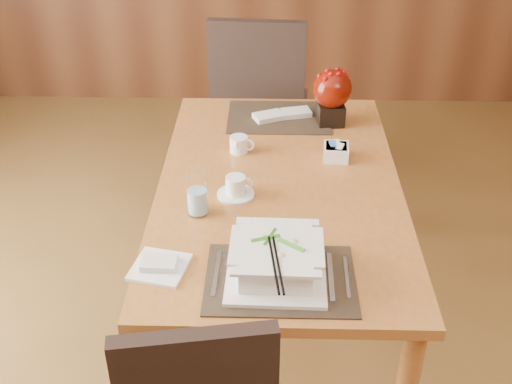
{
  "coord_description": "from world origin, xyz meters",
  "views": [
    {
      "loc": [
        -0.04,
        -1.42,
        2.01
      ],
      "look_at": [
        -0.08,
        0.35,
        0.87
      ],
      "focal_mm": 45.0,
      "sensor_mm": 36.0,
      "label": 1
    }
  ],
  "objects_px": {
    "bread_plate": "(160,267)",
    "far_chair": "(259,100)",
    "coffee_cup": "(236,188)",
    "sugar_caddy": "(336,152)",
    "dining_table": "(279,205)",
    "creamer_jug": "(239,144)",
    "soup_setting": "(276,261)",
    "berry_decor": "(332,94)",
    "water_glass": "(197,192)"
  },
  "relations": [
    {
      "from": "bread_plate",
      "to": "dining_table",
      "type": "bearing_deg",
      "value": 53.78
    },
    {
      "from": "sugar_caddy",
      "to": "bread_plate",
      "type": "height_order",
      "value": "sugar_caddy"
    },
    {
      "from": "coffee_cup",
      "to": "berry_decor",
      "type": "height_order",
      "value": "berry_decor"
    },
    {
      "from": "soup_setting",
      "to": "creamer_jug",
      "type": "distance_m",
      "value": 0.79
    },
    {
      "from": "coffee_cup",
      "to": "water_glass",
      "type": "relative_size",
      "value": 0.78
    },
    {
      "from": "far_chair",
      "to": "sugar_caddy",
      "type": "bearing_deg",
      "value": 114.42
    },
    {
      "from": "coffee_cup",
      "to": "sugar_caddy",
      "type": "distance_m",
      "value": 0.47
    },
    {
      "from": "dining_table",
      "to": "coffee_cup",
      "type": "bearing_deg",
      "value": -151.33
    },
    {
      "from": "dining_table",
      "to": "soup_setting",
      "type": "height_order",
      "value": "soup_setting"
    },
    {
      "from": "dining_table",
      "to": "creamer_jug",
      "type": "height_order",
      "value": "creamer_jug"
    },
    {
      "from": "soup_setting",
      "to": "water_glass",
      "type": "xyz_separation_m",
      "value": [
        -0.27,
        0.33,
        0.03
      ]
    },
    {
      "from": "berry_decor",
      "to": "far_chair",
      "type": "bearing_deg",
      "value": 119.82
    },
    {
      "from": "bread_plate",
      "to": "far_chair",
      "type": "relative_size",
      "value": 0.15
    },
    {
      "from": "soup_setting",
      "to": "water_glass",
      "type": "relative_size",
      "value": 1.75
    },
    {
      "from": "soup_setting",
      "to": "berry_decor",
      "type": "bearing_deg",
      "value": 78.54
    },
    {
      "from": "bread_plate",
      "to": "far_chair",
      "type": "height_order",
      "value": "far_chair"
    },
    {
      "from": "berry_decor",
      "to": "coffee_cup",
      "type": "bearing_deg",
      "value": -122.96
    },
    {
      "from": "sugar_caddy",
      "to": "berry_decor",
      "type": "relative_size",
      "value": 0.4
    },
    {
      "from": "creamer_jug",
      "to": "coffee_cup",
      "type": "bearing_deg",
      "value": -76.78
    },
    {
      "from": "coffee_cup",
      "to": "bread_plate",
      "type": "height_order",
      "value": "coffee_cup"
    },
    {
      "from": "coffee_cup",
      "to": "bread_plate",
      "type": "relative_size",
      "value": 0.84
    },
    {
      "from": "water_glass",
      "to": "berry_decor",
      "type": "relative_size",
      "value": 0.71
    },
    {
      "from": "far_chair",
      "to": "creamer_jug",
      "type": "bearing_deg",
      "value": 89.77
    },
    {
      "from": "dining_table",
      "to": "water_glass",
      "type": "distance_m",
      "value": 0.39
    },
    {
      "from": "dining_table",
      "to": "creamer_jug",
      "type": "distance_m",
      "value": 0.31
    },
    {
      "from": "soup_setting",
      "to": "creamer_jug",
      "type": "bearing_deg",
      "value": 102.34
    },
    {
      "from": "soup_setting",
      "to": "berry_decor",
      "type": "distance_m",
      "value": 1.07
    },
    {
      "from": "dining_table",
      "to": "far_chair",
      "type": "bearing_deg",
      "value": 95.26
    },
    {
      "from": "creamer_jug",
      "to": "bread_plate",
      "type": "height_order",
      "value": "creamer_jug"
    },
    {
      "from": "dining_table",
      "to": "creamer_jug",
      "type": "relative_size",
      "value": 16.09
    },
    {
      "from": "dining_table",
      "to": "soup_setting",
      "type": "xyz_separation_m",
      "value": [
        -0.01,
        -0.53,
        0.16
      ]
    },
    {
      "from": "coffee_cup",
      "to": "water_glass",
      "type": "xyz_separation_m",
      "value": [
        -0.12,
        -0.12,
        0.05
      ]
    },
    {
      "from": "sugar_caddy",
      "to": "berry_decor",
      "type": "distance_m",
      "value": 0.33
    },
    {
      "from": "dining_table",
      "to": "coffee_cup",
      "type": "xyz_separation_m",
      "value": [
        -0.16,
        -0.09,
        0.13
      ]
    },
    {
      "from": "creamer_jug",
      "to": "sugar_caddy",
      "type": "bearing_deg",
      "value": 5.81
    },
    {
      "from": "water_glass",
      "to": "berry_decor",
      "type": "distance_m",
      "value": 0.87
    },
    {
      "from": "dining_table",
      "to": "creamer_jug",
      "type": "bearing_deg",
      "value": 124.52
    },
    {
      "from": "water_glass",
      "to": "far_chair",
      "type": "distance_m",
      "value": 1.3
    },
    {
      "from": "water_glass",
      "to": "sugar_caddy",
      "type": "bearing_deg",
      "value": 37.83
    },
    {
      "from": "sugar_caddy",
      "to": "berry_decor",
      "type": "height_order",
      "value": "berry_decor"
    },
    {
      "from": "berry_decor",
      "to": "soup_setting",
      "type": "bearing_deg",
      "value": -102.86
    },
    {
      "from": "coffee_cup",
      "to": "sugar_caddy",
      "type": "height_order",
      "value": "coffee_cup"
    },
    {
      "from": "dining_table",
      "to": "soup_setting",
      "type": "relative_size",
      "value": 4.93
    },
    {
      "from": "soup_setting",
      "to": "far_chair",
      "type": "bearing_deg",
      "value": 94.44
    },
    {
      "from": "coffee_cup",
      "to": "far_chair",
      "type": "relative_size",
      "value": 0.13
    },
    {
      "from": "dining_table",
      "to": "far_chair",
      "type": "xyz_separation_m",
      "value": [
        -0.1,
        1.06,
        -0.05
      ]
    },
    {
      "from": "bread_plate",
      "to": "far_chair",
      "type": "xyz_separation_m",
      "value": [
        0.27,
        1.57,
        -0.16
      ]
    },
    {
      "from": "creamer_jug",
      "to": "sugar_caddy",
      "type": "distance_m",
      "value": 0.39
    },
    {
      "from": "bread_plate",
      "to": "creamer_jug",
      "type": "bearing_deg",
      "value": 74.31
    },
    {
      "from": "dining_table",
      "to": "bread_plate",
      "type": "height_order",
      "value": "bread_plate"
    }
  ]
}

